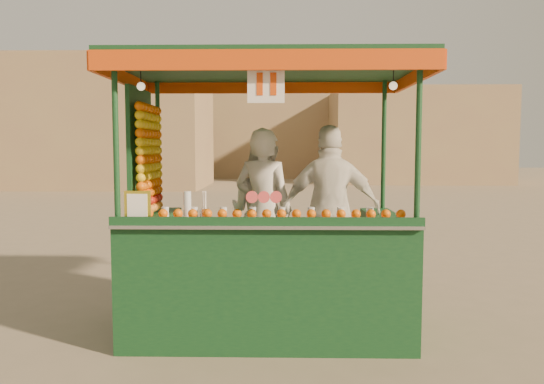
{
  "coord_description": "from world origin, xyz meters",
  "views": [
    {
      "loc": [
        -0.25,
        -5.66,
        1.9
      ],
      "look_at": [
        -0.36,
        -0.24,
        1.44
      ],
      "focal_mm": 35.09,
      "sensor_mm": 36.0,
      "label": 1
    }
  ],
  "objects_px": {
    "juice_cart": "(261,246)",
    "vendor_middle": "(261,213)",
    "vendor_left": "(263,210)",
    "vendor_right": "(331,209)"
  },
  "relations": [
    {
      "from": "vendor_left",
      "to": "vendor_middle",
      "type": "relative_size",
      "value": 1.09
    },
    {
      "from": "vendor_middle",
      "to": "vendor_left",
      "type": "bearing_deg",
      "value": 123.05
    },
    {
      "from": "vendor_left",
      "to": "vendor_right",
      "type": "bearing_deg",
      "value": -169.24
    },
    {
      "from": "juice_cart",
      "to": "vendor_middle",
      "type": "relative_size",
      "value": 1.85
    },
    {
      "from": "juice_cart",
      "to": "vendor_right",
      "type": "distance_m",
      "value": 0.88
    },
    {
      "from": "juice_cart",
      "to": "vendor_middle",
      "type": "xyz_separation_m",
      "value": [
        -0.03,
        0.74,
        0.25
      ]
    },
    {
      "from": "vendor_right",
      "to": "vendor_left",
      "type": "bearing_deg",
      "value": -8.71
    },
    {
      "from": "juice_cart",
      "to": "vendor_left",
      "type": "relative_size",
      "value": 1.7
    },
    {
      "from": "juice_cart",
      "to": "vendor_left",
      "type": "bearing_deg",
      "value": 88.39
    },
    {
      "from": "juice_cart",
      "to": "vendor_left",
      "type": "xyz_separation_m",
      "value": [
        0.01,
        0.42,
        0.32
      ]
    }
  ]
}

